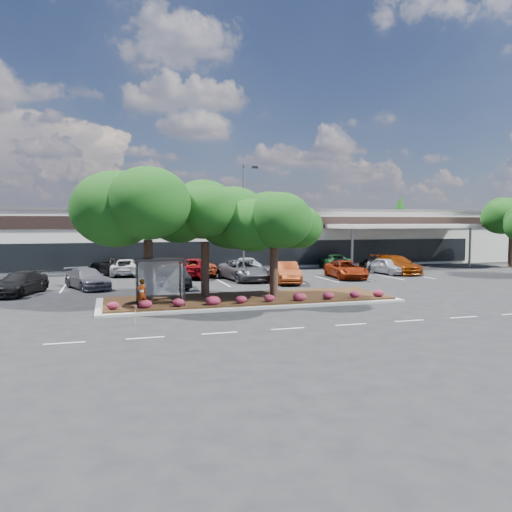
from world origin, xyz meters
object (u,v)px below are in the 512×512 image
object	(u,v)px
light_pole	(245,230)
car_0	(19,284)
survey_stake	(136,313)
car_1	(87,279)

from	to	relation	value
light_pole	car_0	xyz separation A→B (m)	(-16.32, -2.44, -3.43)
survey_stake	car_1	distance (m)	14.61
light_pole	car_0	distance (m)	16.85
survey_stake	light_pole	bearing A→B (deg)	57.98
light_pole	car_1	xyz separation A→B (m)	(-12.07, -0.62, -3.44)
survey_stake	car_0	distance (m)	14.33
survey_stake	car_0	bearing A→B (deg)	119.00
light_pole	survey_stake	xyz separation A→B (m)	(-9.37, -14.98, -3.55)
light_pole	car_1	size ratio (longest dim) A/B	1.85
car_1	survey_stake	bearing A→B (deg)	-101.37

